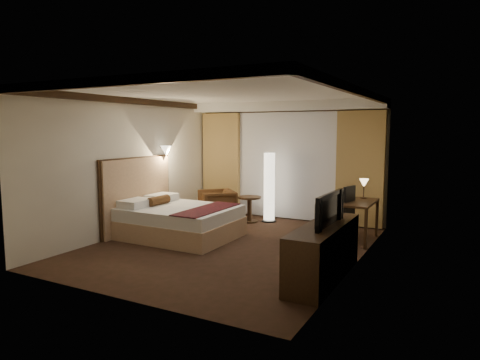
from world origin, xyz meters
The scene contains 21 objects.
floor centered at (0.00, 0.00, 0.00)m, with size 4.50×5.50×0.01m, color #2F2012.
ceiling centered at (0.00, 0.00, 2.70)m, with size 4.50×5.50×0.01m, color white.
back_wall centered at (0.00, 2.75, 1.35)m, with size 4.50×0.02×2.70m, color beige.
left_wall centered at (-2.25, 0.00, 1.35)m, with size 0.02×5.50×2.70m, color beige.
right_wall centered at (2.25, 0.00, 1.35)m, with size 0.02×5.50×2.70m, color beige.
crown_molding centered at (0.00, 0.00, 2.64)m, with size 4.50×5.50×0.12m, color black, non-canonical shape.
soffit centered at (0.00, 2.50, 2.60)m, with size 4.50×0.50×0.20m, color white.
curtain_sheer centered at (0.00, 2.67, 1.25)m, with size 2.48×0.04×2.45m, color silver.
curtain_left_drape centered at (-1.70, 2.61, 1.25)m, with size 1.00×0.14×2.45m, color #AC8C4E.
curtain_right_drape centered at (1.70, 2.61, 1.25)m, with size 1.00×0.14×2.45m, color #AC8C4E.
wall_sconce centered at (-2.09, 0.90, 1.62)m, with size 0.24×0.24×0.24m, color white, non-canonical shape.
bed centered at (-1.15, 0.09, 0.30)m, with size 2.08×1.62×0.61m, color white, non-canonical shape.
headboard centered at (-2.20, 0.09, 0.75)m, with size 0.12×1.92×1.50m, color tan, non-canonical shape.
armchair centered at (-1.33, 1.76, 0.39)m, with size 0.76×0.71×0.78m, color #482C15.
side_table centered at (-0.59, 1.97, 0.29)m, with size 0.53×0.53×0.58m, color black, non-canonical shape.
floor_lamp centered at (-0.22, 2.21, 0.79)m, with size 0.33×0.33×1.58m, color white, non-canonical shape.
desk centered at (1.95, 1.44, 0.38)m, with size 0.55×1.12×0.75m, color black, non-canonical shape.
desk_lamp centered at (1.95, 1.85, 0.92)m, with size 0.18×0.18×0.34m, color #FFD899, non-canonical shape.
office_chair centered at (1.61, 1.39, 0.52)m, with size 0.50×0.50×1.04m, color black, non-canonical shape.
dresser centered at (2.00, -0.87, 0.38)m, with size 0.50×1.98×0.77m, color black, non-canonical shape.
television centered at (1.97, -0.87, 1.08)m, with size 1.08×0.62×0.14m, color black.
Camera 1 is at (3.70, -6.52, 2.07)m, focal length 32.00 mm.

